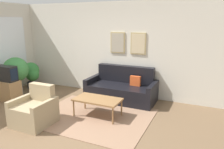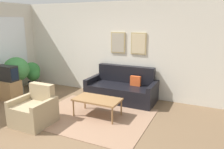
{
  "view_description": "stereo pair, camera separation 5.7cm",
  "coord_description": "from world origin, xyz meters",
  "px_view_note": "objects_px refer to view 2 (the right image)",
  "views": [
    {
      "loc": [
        2.86,
        -3.28,
        2.17
      ],
      "look_at": [
        0.65,
        1.57,
        0.85
      ],
      "focal_mm": 35.0,
      "sensor_mm": 36.0,
      "label": 1
    },
    {
      "loc": [
        2.91,
        -3.25,
        2.17
      ],
      "look_at": [
        0.65,
        1.57,
        0.85
      ],
      "focal_mm": 35.0,
      "sensor_mm": 36.0,
      "label": 2
    }
  ],
  "objects_px": {
    "couch": "(122,89)",
    "potted_plant_tall": "(17,70)",
    "tv": "(7,73)",
    "armchair": "(35,111)",
    "coffee_table": "(97,100)"
  },
  "relations": [
    {
      "from": "couch",
      "to": "potted_plant_tall",
      "type": "relative_size",
      "value": 1.67
    },
    {
      "from": "tv",
      "to": "couch",
      "type": "bearing_deg",
      "value": 24.16
    },
    {
      "from": "couch",
      "to": "tv",
      "type": "xyz_separation_m",
      "value": [
        -2.92,
        -1.31,
        0.45
      ]
    },
    {
      "from": "couch",
      "to": "armchair",
      "type": "bearing_deg",
      "value": -118.19
    },
    {
      "from": "couch",
      "to": "potted_plant_tall",
      "type": "distance_m",
      "value": 3.15
    },
    {
      "from": "couch",
      "to": "armchair",
      "type": "distance_m",
      "value": 2.43
    },
    {
      "from": "coffee_table",
      "to": "tv",
      "type": "distance_m",
      "value": 2.84
    },
    {
      "from": "couch",
      "to": "tv",
      "type": "height_order",
      "value": "tv"
    },
    {
      "from": "couch",
      "to": "coffee_table",
      "type": "height_order",
      "value": "couch"
    },
    {
      "from": "tv",
      "to": "potted_plant_tall",
      "type": "bearing_deg",
      "value": 99.03
    },
    {
      "from": "couch",
      "to": "tv",
      "type": "relative_size",
      "value": 3.06
    },
    {
      "from": "tv",
      "to": "armchair",
      "type": "xyz_separation_m",
      "value": [
        1.77,
        -0.83,
        -0.47
      ]
    },
    {
      "from": "tv",
      "to": "potted_plant_tall",
      "type": "xyz_separation_m",
      "value": [
        -0.06,
        0.39,
        -0.01
      ]
    },
    {
      "from": "tv",
      "to": "armchair",
      "type": "relative_size",
      "value": 0.75
    },
    {
      "from": "couch",
      "to": "coffee_table",
      "type": "distance_m",
      "value": 1.26
    }
  ]
}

